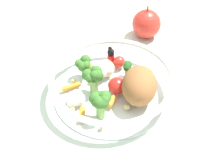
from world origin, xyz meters
name	(u,v)px	position (x,y,z in m)	size (l,w,h in m)	color
ground_plane	(122,91)	(0.00, 0.00, 0.00)	(2.40, 2.40, 0.00)	silver
food_container	(114,83)	(0.01, 0.01, 0.03)	(0.23, 0.23, 0.07)	white
loose_apple	(146,24)	(-0.01, -0.19, 0.03)	(0.07, 0.07, 0.08)	red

